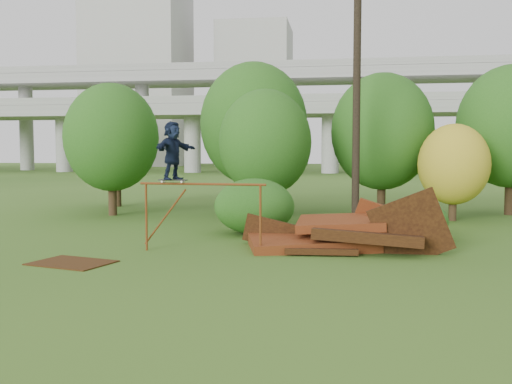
# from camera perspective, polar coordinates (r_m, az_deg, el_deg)

# --- Properties ---
(ground) EXTENTS (240.00, 240.00, 0.00)m
(ground) POSITION_cam_1_polar(r_m,az_deg,el_deg) (13.45, 2.12, -7.44)
(ground) COLOR #2D5116
(ground) RESTS_ON ground
(scrap_pile) EXTENTS (5.81, 2.86, 2.25)m
(scrap_pile) POSITION_cam_1_polar(r_m,az_deg,el_deg) (15.87, 8.35, -4.33)
(scrap_pile) COLOR #51230E
(scrap_pile) RESTS_ON ground
(grind_rail) EXTENTS (3.46, 0.31, 1.86)m
(grind_rail) POSITION_cam_1_polar(r_m,az_deg,el_deg) (15.13, -5.43, -0.87)
(grind_rail) COLOR brown
(grind_rail) RESTS_ON ground
(skateboard) EXTENTS (0.78, 0.26, 0.08)m
(skateboard) POSITION_cam_1_polar(r_m,az_deg,el_deg) (15.37, -8.32, 1.19)
(skateboard) COLOR black
(skateboard) RESTS_ON grind_rail
(skater) EXTENTS (1.03, 1.50, 1.55)m
(skater) POSITION_cam_1_polar(r_m,az_deg,el_deg) (15.35, -8.35, 4.14)
(skater) COLOR black
(skater) RESTS_ON skateboard
(flat_plate) EXTENTS (2.12, 1.76, 0.03)m
(flat_plate) POSITION_cam_1_polar(r_m,az_deg,el_deg) (14.49, -17.93, -6.75)
(flat_plate) COLOR #39200C
(flat_plate) RESTS_ON ground
(tree_0) EXTENTS (3.94, 3.94, 5.56)m
(tree_0) POSITION_cam_1_polar(r_m,az_deg,el_deg) (24.77, -14.25, 5.31)
(tree_0) COLOR black
(tree_0) RESTS_ON ground
(tree_1) EXTENTS (4.83, 4.83, 6.72)m
(tree_1) POSITION_cam_1_polar(r_m,az_deg,el_deg) (25.91, -0.22, 6.81)
(tree_1) COLOR black
(tree_1) RESTS_ON ground
(tree_2) EXTENTS (3.66, 3.66, 5.16)m
(tree_2) POSITION_cam_1_polar(r_m,az_deg,el_deg) (22.55, 0.92, 4.96)
(tree_2) COLOR black
(tree_2) RESTS_ON ground
(tree_3) EXTENTS (4.38, 4.38, 6.08)m
(tree_3) POSITION_cam_1_polar(r_m,az_deg,el_deg) (25.29, 12.51, 5.91)
(tree_3) COLOR black
(tree_3) RESTS_ON ground
(tree_4) EXTENTS (2.73, 2.73, 3.77)m
(tree_4) POSITION_cam_1_polar(r_m,az_deg,el_deg) (23.39, 19.15, 2.62)
(tree_4) COLOR black
(tree_4) RESTS_ON ground
(tree_5) EXTENTS (4.53, 4.53, 6.36)m
(tree_5) POSITION_cam_1_polar(r_m,az_deg,el_deg) (26.53, 24.18, 5.99)
(tree_5) COLOR black
(tree_5) RESTS_ON ground
(tree_6) EXTENTS (3.38, 3.38, 4.72)m
(tree_6) POSITION_cam_1_polar(r_m,az_deg,el_deg) (28.77, -13.71, 4.09)
(tree_6) COLOR black
(tree_6) RESTS_ON ground
(shrub_left) EXTENTS (2.63, 2.43, 1.82)m
(shrub_left) POSITION_cam_1_polar(r_m,az_deg,el_deg) (18.58, -0.17, -1.43)
(shrub_left) COLOR #184312
(shrub_left) RESTS_ON ground
(shrub_right) EXTENTS (1.64, 1.50, 1.16)m
(shrub_right) POSITION_cam_1_polar(r_m,az_deg,el_deg) (18.07, 16.16, -2.79)
(shrub_right) COLOR #184312
(shrub_right) RESTS_ON ground
(utility_pole) EXTENTS (1.40, 0.28, 9.16)m
(utility_pole) POSITION_cam_1_polar(r_m,az_deg,el_deg) (21.45, 10.03, 9.25)
(utility_pole) COLOR black
(utility_pole) RESTS_ON ground
(freeway_overpass) EXTENTS (160.00, 15.00, 13.70)m
(freeway_overpass) POSITION_cam_1_polar(r_m,az_deg,el_deg) (76.42, 7.52, 9.71)
(freeway_overpass) COLOR gray
(freeway_overpass) RESTS_ON ground
(building_left) EXTENTS (18.00, 16.00, 35.00)m
(building_left) POSITION_cam_1_polar(r_m,az_deg,el_deg) (116.03, -11.63, 11.26)
(building_left) COLOR #9E9E99
(building_left) RESTS_ON ground
(building_right) EXTENTS (14.00, 14.00, 28.00)m
(building_right) POSITION_cam_1_polar(r_m,az_deg,el_deg) (116.97, -0.07, 9.56)
(building_right) COLOR #9E9E99
(building_right) RESTS_ON ground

